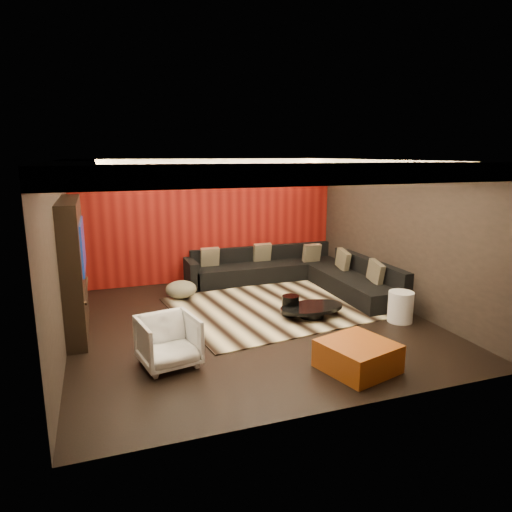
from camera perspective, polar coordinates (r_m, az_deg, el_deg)
name	(u,v)px	position (r m, az deg, el deg)	size (l,w,h in m)	color
floor	(251,323)	(8.12, -0.61, -8.36)	(6.00, 6.00, 0.02)	black
ceiling	(251,160)	(7.58, -0.66, 11.97)	(6.00, 6.00, 0.02)	silver
wall_back	(209,221)	(10.58, -5.86, 4.43)	(6.00, 0.02, 2.80)	black
wall_left	(59,257)	(7.36, -23.42, -0.16)	(0.02, 6.00, 2.80)	black
wall_right	(400,234)	(9.13, 17.59, 2.59)	(0.02, 6.00, 2.80)	black
red_feature_wall	(210,221)	(10.55, -5.81, 4.40)	(5.98, 0.05, 2.78)	#6B0C0A
soffit_back	(211,164)	(10.18, -5.61, 11.40)	(6.00, 0.60, 0.22)	silver
soffit_front	(330,174)	(5.10, 9.23, 10.13)	(6.00, 0.60, 0.22)	silver
soffit_left	(74,169)	(7.19, -21.84, 10.09)	(0.60, 4.80, 0.22)	silver
soffit_right	(391,166)	(8.82, 16.51, 10.77)	(0.60, 4.80, 0.22)	silver
cove_back	(215,168)	(9.85, -5.12, 10.85)	(4.80, 0.08, 0.04)	#FFD899
cove_front	(316,180)	(5.41, 7.47, 9.37)	(4.80, 0.08, 0.04)	#FFD899
cove_left	(99,175)	(7.19, -19.04, 9.58)	(0.08, 4.80, 0.04)	#FFD899
cove_right	(375,171)	(8.63, 14.61, 10.26)	(0.08, 4.80, 0.04)	#FFD899
tv_surround	(74,267)	(8.00, -21.82, -1.28)	(0.30, 2.00, 2.20)	black
tv_screen	(82,245)	(7.92, -20.88, 1.26)	(0.04, 1.30, 0.80)	black
tv_shelf	(86,290)	(8.09, -20.46, -3.95)	(0.04, 1.60, 0.04)	black
rug	(281,306)	(8.95, 3.18, -6.22)	(4.00, 3.00, 0.02)	beige
coffee_table	(312,311)	(8.35, 6.96, -6.88)	(1.21, 1.21, 0.20)	black
drum_stool	(290,305)	(8.37, 4.33, -6.19)	(0.31, 0.31, 0.37)	black
striped_pouf	(181,289)	(9.47, -9.34, -4.13)	(0.63, 0.63, 0.35)	beige
white_side_table	(401,307)	(8.46, 17.62, -6.06)	(0.44, 0.44, 0.55)	white
orange_ottoman	(358,356)	(6.53, 12.59, -12.10)	(0.89, 0.89, 0.39)	#A54B15
armchair	(169,341)	(6.55, -10.88, -10.43)	(0.76, 0.78, 0.71)	white
sectional_sofa	(298,274)	(10.30, 5.22, -2.25)	(3.65, 3.50, 0.75)	black
throw_pillows	(298,258)	(10.23, 5.28, -0.28)	(3.04, 2.84, 0.50)	tan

